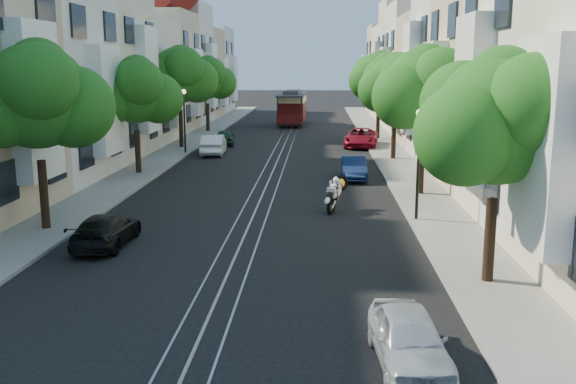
# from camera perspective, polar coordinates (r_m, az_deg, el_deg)

# --- Properties ---
(ground) EXTENTS (200.00, 200.00, 0.00)m
(ground) POSITION_cam_1_polar(r_m,az_deg,el_deg) (48.34, -0.28, 4.31)
(ground) COLOR black
(ground) RESTS_ON ground
(sidewalk_east) EXTENTS (2.50, 80.00, 0.12)m
(sidewalk_east) POSITION_cam_1_polar(r_m,az_deg,el_deg) (48.49, 8.33, 4.28)
(sidewalk_east) COLOR gray
(sidewalk_east) RESTS_ON ground
(sidewalk_west) EXTENTS (2.50, 80.00, 0.12)m
(sidewalk_west) POSITION_cam_1_polar(r_m,az_deg,el_deg) (49.25, -8.76, 4.38)
(sidewalk_west) COLOR gray
(sidewalk_west) RESTS_ON ground
(rail_left) EXTENTS (0.06, 80.00, 0.02)m
(rail_left) POSITION_cam_1_polar(r_m,az_deg,el_deg) (48.37, -0.94, 4.32)
(rail_left) COLOR gray
(rail_left) RESTS_ON ground
(rail_slot) EXTENTS (0.06, 80.00, 0.02)m
(rail_slot) POSITION_cam_1_polar(r_m,az_deg,el_deg) (48.34, -0.28, 4.32)
(rail_slot) COLOR gray
(rail_slot) RESTS_ON ground
(rail_right) EXTENTS (0.06, 80.00, 0.02)m
(rail_right) POSITION_cam_1_polar(r_m,az_deg,el_deg) (48.31, 0.37, 4.32)
(rail_right) COLOR gray
(rail_right) RESTS_ON ground
(lane_line) EXTENTS (0.08, 80.00, 0.01)m
(lane_line) POSITION_cam_1_polar(r_m,az_deg,el_deg) (48.34, -0.28, 4.31)
(lane_line) COLOR tan
(lane_line) RESTS_ON ground
(townhouses_east) EXTENTS (7.75, 72.00, 12.00)m
(townhouses_east) POSITION_cam_1_polar(r_m,az_deg,el_deg) (48.72, 14.01, 10.15)
(townhouses_east) COLOR beige
(townhouses_east) RESTS_ON ground
(townhouses_west) EXTENTS (7.75, 72.00, 11.76)m
(townhouses_west) POSITION_cam_1_polar(r_m,az_deg,el_deg) (49.96, -14.24, 10.04)
(townhouses_west) COLOR silver
(townhouses_west) RESTS_ON ground
(tree_e_a) EXTENTS (4.72, 3.87, 6.27)m
(tree_e_a) POSITION_cam_1_polar(r_m,az_deg,el_deg) (17.58, 18.31, 5.83)
(tree_e_a) COLOR black
(tree_e_a) RESTS_ON ground
(tree_e_b) EXTENTS (4.93, 4.08, 6.68)m
(tree_e_b) POSITION_cam_1_polar(r_m,az_deg,el_deg) (29.28, 12.13, 8.78)
(tree_e_b) COLOR black
(tree_e_b) RESTS_ON ground
(tree_e_c) EXTENTS (4.84, 3.99, 6.52)m
(tree_e_c) POSITION_cam_1_polar(r_m,az_deg,el_deg) (40.17, 9.61, 9.31)
(tree_e_c) COLOR black
(tree_e_c) RESTS_ON ground
(tree_e_d) EXTENTS (5.01, 4.16, 6.85)m
(tree_e_d) POSITION_cam_1_polar(r_m,az_deg,el_deg) (51.11, 8.18, 10.05)
(tree_e_d) COLOR black
(tree_e_d) RESTS_ON ground
(tree_w_a) EXTENTS (4.93, 4.08, 6.68)m
(tree_w_a) POSITION_cam_1_polar(r_m,az_deg,el_deg) (23.97, -21.34, 7.76)
(tree_w_a) COLOR black
(tree_w_a) RESTS_ON ground
(tree_w_b) EXTENTS (4.72, 3.87, 6.27)m
(tree_w_b) POSITION_cam_1_polar(r_m,az_deg,el_deg) (35.28, -13.35, 8.58)
(tree_w_b) COLOR black
(tree_w_b) RESTS_ON ground
(tree_w_c) EXTENTS (5.13, 4.28, 7.09)m
(tree_w_c) POSITION_cam_1_polar(r_m,az_deg,el_deg) (45.93, -9.57, 10.13)
(tree_w_c) COLOR black
(tree_w_c) RESTS_ON ground
(tree_w_d) EXTENTS (4.84, 3.99, 6.52)m
(tree_w_d) POSITION_cam_1_polar(r_m,az_deg,el_deg) (56.74, -7.17, 9.92)
(tree_w_d) COLOR black
(tree_w_d) RESTS_ON ground
(lamp_east) EXTENTS (0.32, 0.32, 4.16)m
(lamp_east) POSITION_cam_1_polar(r_m,az_deg,el_deg) (24.38, 11.57, 3.89)
(lamp_east) COLOR black
(lamp_east) RESTS_ON ground
(lamp_west) EXTENTS (0.32, 0.32, 4.16)m
(lamp_west) POSITION_cam_1_polar(r_m,az_deg,el_deg) (42.95, -9.21, 7.10)
(lamp_west) COLOR black
(lamp_west) RESTS_ON ground
(sportbike_rider) EXTENTS (0.98, 1.70, 1.49)m
(sportbike_rider) POSITION_cam_1_polar(r_m,az_deg,el_deg) (26.00, 4.19, -0.01)
(sportbike_rider) COLOR black
(sportbike_rider) RESTS_ON ground
(cable_car) EXTENTS (2.77, 8.08, 3.08)m
(cable_car) POSITION_cam_1_polar(r_m,az_deg,el_deg) (63.11, 0.38, 7.62)
(cable_car) COLOR black
(cable_car) RESTS_ON ground
(parked_car_e_near) EXTENTS (1.58, 3.40, 1.13)m
(parked_car_e_near) POSITION_cam_1_polar(r_m,az_deg,el_deg) (13.23, 10.70, -12.70)
(parked_car_e_near) COLOR #B3B9C0
(parked_car_e_near) RESTS_ON ground
(parked_car_e_mid) EXTENTS (1.25, 3.57, 1.17)m
(parked_car_e_mid) POSITION_cam_1_polar(r_m,az_deg,el_deg) (33.52, 5.87, 2.14)
(parked_car_e_mid) COLOR #0D1D45
(parked_car_e_mid) RESTS_ON ground
(parked_car_e_far) EXTENTS (2.80, 5.11, 1.36)m
(parked_car_e_far) POSITION_cam_1_polar(r_m,az_deg,el_deg) (46.69, 6.51, 4.83)
(parked_car_e_far) COLOR maroon
(parked_car_e_far) RESTS_ON ground
(parked_car_w_near) EXTENTS (1.56, 3.73, 1.08)m
(parked_car_w_near) POSITION_cam_1_polar(r_m,az_deg,el_deg) (21.95, -15.88, -3.27)
(parked_car_w_near) COLOR black
(parked_car_w_near) RESTS_ON ground
(parked_car_w_mid) EXTENTS (1.68, 4.15, 1.34)m
(parked_car_w_mid) POSITION_cam_1_polar(r_m,az_deg,el_deg) (42.77, -6.64, 4.22)
(parked_car_w_mid) COLOR white
(parked_car_w_mid) RESTS_ON ground
(parked_car_w_far) EXTENTS (1.73, 3.48, 1.14)m
(parked_car_w_far) POSITION_cam_1_polar(r_m,az_deg,el_deg) (47.68, -5.66, 4.85)
(parked_car_w_far) COLOR #153521
(parked_car_w_far) RESTS_ON ground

